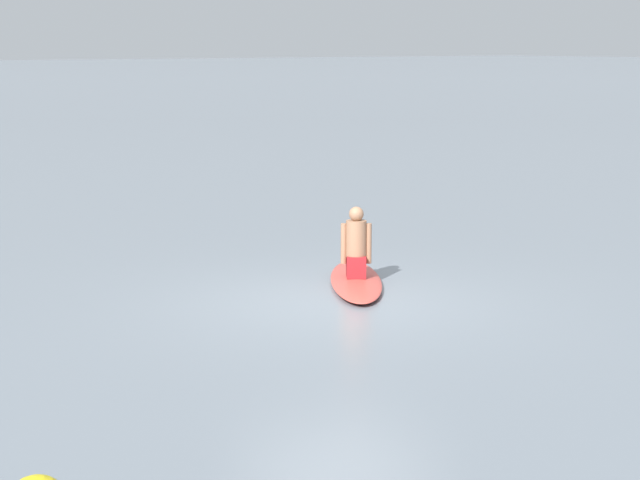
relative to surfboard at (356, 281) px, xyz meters
name	(u,v)px	position (x,y,z in m)	size (l,w,h in m)	color
ground_plane	(339,303)	(0.77, -0.87, -0.06)	(400.00, 400.00, 0.00)	gray
surfboard	(356,281)	(0.00, 0.00, 0.00)	(2.91, 0.73, 0.12)	#D84C3F
person_paddler	(356,245)	(0.00, 0.00, 0.52)	(0.43, 0.42, 1.02)	#A51E23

